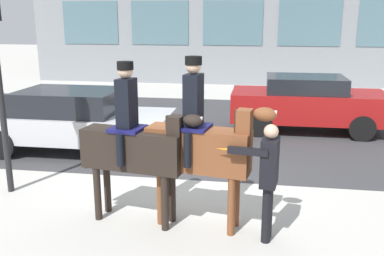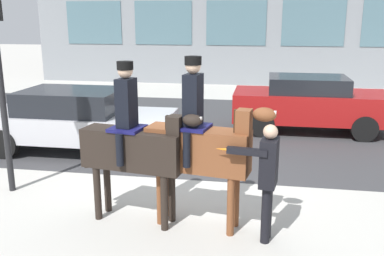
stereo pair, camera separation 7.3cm
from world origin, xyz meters
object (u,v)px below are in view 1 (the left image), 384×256
Objects in this scene: mounted_horse_lead at (135,145)px; pedestrian_bystander at (268,174)px; mounted_horse_companion at (201,144)px; street_car_near_lane at (74,119)px; street_car_far_lane at (307,102)px.

pedestrian_bystander is at bearing 0.65° from mounted_horse_lead.
pedestrian_bystander is (1.98, -0.29, -0.24)m from mounted_horse_lead.
mounted_horse_lead is 2.02m from pedestrian_bystander.
mounted_horse_companion is 0.57× the size of street_car_near_lane.
mounted_horse_lead reaches higher than street_car_near_lane.
street_car_far_lane is (3.14, 6.03, -0.42)m from mounted_horse_lead.
mounted_horse_companion is 0.61× the size of street_car_far_lane.
street_car_near_lane is (-4.44, 3.57, -0.23)m from pedestrian_bystander.
mounted_horse_lead is 0.59× the size of street_car_far_lane.
mounted_horse_companion reaches higher than street_car_near_lane.
street_car_far_lane is at bearing 71.45° from mounted_horse_lead.
mounted_horse_companion is at bearing -43.45° from street_car_near_lane.
mounted_horse_companion reaches higher than mounted_horse_lead.
mounted_horse_companion is 4.79m from street_car_near_lane.
mounted_horse_companion is at bearing 9.28° from mounted_horse_lead.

